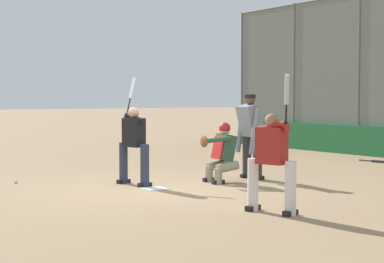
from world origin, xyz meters
name	(u,v)px	position (x,y,z in m)	size (l,w,h in m)	color
ground_plane	(154,189)	(0.00, 0.00, 0.00)	(160.00, 160.00, 0.00)	#9E7F5B
home_plate_marker	(154,188)	(0.00, 0.00, 0.01)	(0.43, 0.43, 0.01)	white
batter_at_plate	(134,143)	(0.68, 0.06, 0.84)	(1.07, 0.59, 2.14)	#2D334C
catcher_behind_plate	(221,151)	(0.04, -1.60, 0.63)	(0.67, 0.81, 1.22)	gray
umpire_home	(250,133)	(0.15, -2.45, 0.98)	(0.73, 0.49, 1.81)	#333333
batter_on_deck	(272,159)	(-3.19, -0.16, 0.81)	(1.07, 0.54, 2.06)	silver
spare_bat_near_backstop	(378,161)	(0.91, -7.41, 0.03)	(0.84, 0.23, 0.07)	black
baseball_loose	(16,182)	(2.21, 1.93, 0.04)	(0.07, 0.07, 0.07)	white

